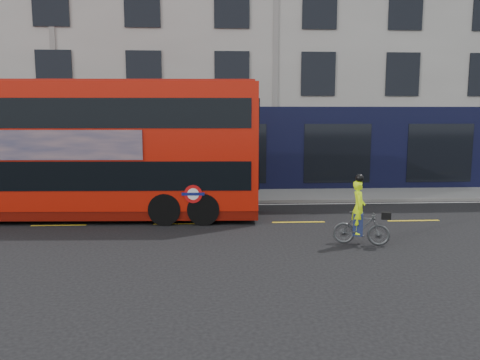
{
  "coord_description": "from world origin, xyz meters",
  "views": [
    {
      "loc": [
        -2.87,
        -13.91,
        3.62
      ],
      "look_at": [
        -1.92,
        2.77,
        1.29
      ],
      "focal_mm": 35.0,
      "sensor_mm": 36.0,
      "label": 1
    }
  ],
  "objects": [
    {
      "name": "ground",
      "position": [
        0.0,
        0.0,
        0.0
      ],
      "size": [
        120.0,
        120.0,
        0.0
      ],
      "primitive_type": "plane",
      "color": "black",
      "rests_on": "ground"
    },
    {
      "name": "lane_dashes",
      "position": [
        0.0,
        1.5,
        0.0
      ],
      "size": [
        58.0,
        0.12,
        0.01
      ],
      "primitive_type": null,
      "color": "gold",
      "rests_on": "ground"
    },
    {
      "name": "road_edge_line",
      "position": [
        0.0,
        4.7,
        0.0
      ],
      "size": [
        58.0,
        0.1,
        0.01
      ],
      "primitive_type": "cube",
      "color": "silver",
      "rests_on": "ground"
    },
    {
      "name": "bus",
      "position": [
        -7.17,
        2.66,
        2.44
      ],
      "size": [
        11.89,
        3.15,
        4.75
      ],
      "rotation": [
        0.0,
        0.0,
        -0.04
      ],
      "color": "#B81507",
      "rests_on": "ground"
    },
    {
      "name": "cyclist",
      "position": [
        1.23,
        -1.32,
        0.67
      ],
      "size": [
        1.62,
        0.9,
        2.0
      ],
      "rotation": [
        0.0,
        0.0,
        -0.31
      ],
      "color": "#3F4243",
      "rests_on": "ground"
    },
    {
      "name": "building_terrace",
      "position": [
        0.0,
        12.94,
        7.49
      ],
      "size": [
        50.0,
        10.07,
        15.0
      ],
      "color": "#ADAAA3",
      "rests_on": "ground"
    },
    {
      "name": "pavement",
      "position": [
        0.0,
        6.5,
        0.06
      ],
      "size": [
        60.0,
        3.0,
        0.12
      ],
      "primitive_type": "cube",
      "color": "slate",
      "rests_on": "ground"
    },
    {
      "name": "kerb",
      "position": [
        0.0,
        5.0,
        0.07
      ],
      "size": [
        60.0,
        0.12,
        0.13
      ],
      "primitive_type": "cube",
      "color": "slate",
      "rests_on": "ground"
    }
  ]
}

